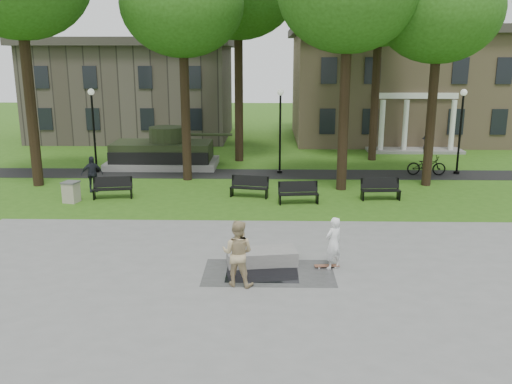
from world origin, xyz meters
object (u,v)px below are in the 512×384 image
Objects in this scene: skateboarder at (333,243)px; park_bench_0 at (113,187)px; friend_watching at (238,253)px; cyclist at (427,159)px; trash_bin at (71,192)px; concrete_block at (262,257)px.

park_bench_0 is (-9.30, 8.51, -0.33)m from skateboarder.
cyclist is at bearing -107.95° from friend_watching.
cyclist is at bearing 9.73° from park_bench_0.
cyclist is at bearing 19.32° from trash_bin.
cyclist is 16.99m from park_bench_0.
cyclist is at bearing 56.42° from concrete_block.
friend_watching is at bearing 150.16° from cyclist.
skateboarder reaches higher than trash_bin.
park_bench_0 reaches higher than trash_bin.
cyclist is (9.02, 13.58, 0.69)m from concrete_block.
friend_watching is 18.10m from cyclist.
trash_bin is at bearing -33.75° from friend_watching.
skateboarder reaches higher than concrete_block.
trash_bin is at bearing -164.24° from park_bench_0.
friend_watching is 1.06× the size of park_bench_0.
concrete_block is 2.34m from skateboarder.
trash_bin is (-8.77, 7.35, 0.24)m from concrete_block.
skateboarder reaches higher than park_bench_0.
cyclist is 2.39× the size of trash_bin.
concrete_block is 0.96× the size of cyclist.
skateboarder is at bearing -9.64° from concrete_block.
trash_bin is (-1.70, -0.78, -0.04)m from park_bench_0.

